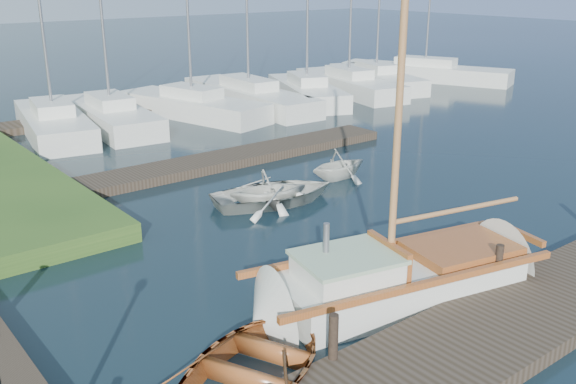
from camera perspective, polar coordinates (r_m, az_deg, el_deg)
ground at (r=16.10m, az=-0.00°, el=-4.05°), size 160.00×160.00×0.00m
near_dock at (r=12.39m, az=17.81°, el=-11.73°), size 18.00×2.20×0.30m
far_dock at (r=22.17m, az=-6.35°, el=2.73°), size 14.00×1.60×0.30m
pontoon at (r=34.20m, az=-3.45°, el=8.52°), size 30.00×1.60×0.30m
mooring_post_1 at (r=10.64m, az=4.06°, el=-12.71°), size 0.16×0.16×0.80m
mooring_post_2 at (r=13.75m, az=18.20°, el=-6.02°), size 0.16×0.16×0.80m
sailboat at (r=13.36m, az=10.27°, el=-7.77°), size 7.40×3.44×9.83m
dinghy at (r=10.63m, az=-2.84°, el=-14.64°), size 4.65×4.11×0.80m
tender_b at (r=18.04m, az=-1.76°, el=0.52°), size 2.71×2.50×1.18m
tender_c at (r=18.37m, az=-1.18°, el=0.16°), size 4.11×3.33×0.75m
tender_d at (r=20.58m, az=4.56°, el=2.67°), size 2.15×1.87×1.10m
marina_boat_0 at (r=27.93m, az=-20.12°, el=5.95°), size 3.52×7.78×10.82m
marina_boat_1 at (r=28.62m, az=-15.48°, el=6.71°), size 2.93×7.72×11.04m
marina_boat_2 at (r=30.02m, az=-8.52°, el=7.71°), size 4.06×8.24×10.73m
marina_boat_3 at (r=32.27m, az=-3.52°, el=8.65°), size 2.72×9.75×11.48m
marina_boat_4 at (r=33.43m, az=1.68°, el=9.03°), size 4.93×7.80×9.93m
marina_boat_5 at (r=35.89m, az=5.42°, el=9.66°), size 3.86×8.64×12.19m
marina_boat_6 at (r=38.11m, az=7.83°, el=10.07°), size 4.46×8.37×9.73m
marina_boat_7 at (r=41.07m, az=12.08°, el=10.46°), size 6.06×10.32×10.56m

